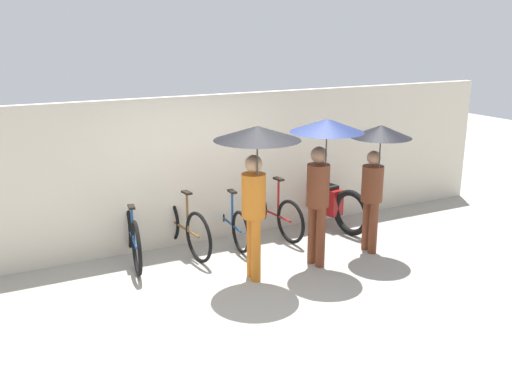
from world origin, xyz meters
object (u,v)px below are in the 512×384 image
Objects in this scene: parked_bicycle_0 at (132,235)px; parked_bicycle_1 at (182,226)px; pedestrian_leading at (256,157)px; parked_bicycle_2 at (228,220)px; pedestrian_center at (323,152)px; motorcycle at (324,201)px; parked_bicycle_3 at (272,212)px; pedestrian_trailing at (377,157)px.

parked_bicycle_0 reaches higher than parked_bicycle_1.
parked_bicycle_0 is 0.86× the size of pedestrian_leading.
parked_bicycle_2 is at bearing -92.13° from parked_bicycle_1.
parked_bicycle_0 is 1.07× the size of parked_bicycle_2.
pedestrian_center is (0.74, -1.53, 1.32)m from parked_bicycle_2.
parked_bicycle_1 reaches higher than motorcycle.
pedestrian_center is at bearing 172.13° from parked_bicycle_3.
pedestrian_center is 1.01m from pedestrian_trailing.
pedestrian_center reaches higher than pedestrian_trailing.
pedestrian_leading reaches higher than parked_bicycle_2.
motorcycle is at bearing -98.56° from parked_bicycle_3.
parked_bicycle_3 is at bearing -100.07° from pedestrian_center.
parked_bicycle_0 reaches higher than parked_bicycle_2.
parked_bicycle_1 is at bearing -63.99° from pedestrian_leading.
pedestrian_center reaches higher than parked_bicycle_1.
pedestrian_trailing is (3.31, -1.37, 1.09)m from parked_bicycle_0.
parked_bicycle_2 is at bearing -72.51° from pedestrian_center.
parked_bicycle_2 is 0.79× the size of pedestrian_center.
pedestrian_center is 1.09× the size of pedestrian_trailing.
parked_bicycle_3 is at bearing -52.38° from pedestrian_trailing.
pedestrian_leading is (-1.08, -1.54, 1.34)m from parked_bicycle_3.
pedestrian_center is (2.32, -1.45, 1.27)m from parked_bicycle_0.
parked_bicycle_3 reaches higher than motorcycle.
parked_bicycle_2 is 2.54m from pedestrian_trailing.
parked_bicycle_2 is at bearing 83.42° from parked_bicycle_3.
parked_bicycle_3 reaches higher than parked_bicycle_1.
parked_bicycle_1 is 1.03× the size of parked_bicycle_3.
pedestrian_leading is at bearing -168.02° from parked_bicycle_1.
parked_bicycle_2 reaches higher than motorcycle.
pedestrian_leading is 1.04m from pedestrian_center.
parked_bicycle_2 is 2.08m from pedestrian_leading.
parked_bicycle_2 is 0.80× the size of pedestrian_leading.
pedestrian_center reaches higher than motorcycle.
parked_bicycle_0 is at bearing -40.39° from pedestrian_center.
pedestrian_trailing is 0.98× the size of motorcycle.
pedestrian_leading reaches higher than motorcycle.
pedestrian_trailing is at bearing -126.83° from parked_bicycle_2.
parked_bicycle_2 is (1.58, 0.08, -0.05)m from parked_bicycle_0.
parked_bicycle_2 is at bearing -35.52° from pedestrian_trailing.
parked_bicycle_1 is at bearing 97.56° from parked_bicycle_2.
parked_bicycle_0 is 3.36m from motorcycle.
pedestrian_leading is at bearing -7.55° from pedestrian_center.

